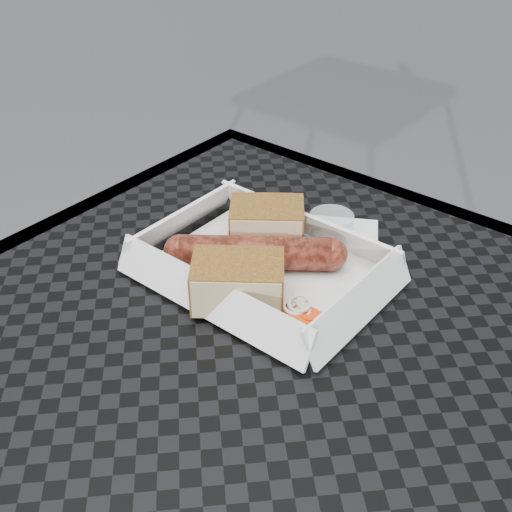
# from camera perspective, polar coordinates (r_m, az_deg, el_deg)

# --- Properties ---
(patio_table) EXTENTS (0.80, 0.80, 0.74)m
(patio_table) POSITION_cam_1_polar(r_m,az_deg,el_deg) (0.60, 1.93, -18.38)
(patio_table) COLOR black
(patio_table) RESTS_ON ground
(food_tray) EXTENTS (0.22, 0.15, 0.00)m
(food_tray) POSITION_cam_1_polar(r_m,az_deg,el_deg) (0.67, 0.54, -1.58)
(food_tray) COLOR white
(food_tray) RESTS_ON patio_table
(bratwurst) EXTENTS (0.16, 0.13, 0.04)m
(bratwurst) POSITION_cam_1_polar(r_m,az_deg,el_deg) (0.67, -0.07, 0.30)
(bratwurst) COLOR maroon
(bratwurst) RESTS_ON food_tray
(bread_near) EXTENTS (0.10, 0.09, 0.05)m
(bread_near) POSITION_cam_1_polar(r_m,az_deg,el_deg) (0.70, 0.96, 2.76)
(bread_near) COLOR brown
(bread_near) RESTS_ON food_tray
(bread_far) EXTENTS (0.11, 0.10, 0.05)m
(bread_far) POSITION_cam_1_polar(r_m,az_deg,el_deg) (0.62, -1.63, -2.28)
(bread_far) COLOR brown
(bread_far) RESTS_ON food_tray
(veg_garnish) EXTENTS (0.03, 0.03, 0.00)m
(veg_garnish) POSITION_cam_1_polar(r_m,az_deg,el_deg) (0.61, 3.81, -5.61)
(veg_garnish) COLOR #F13D0A
(veg_garnish) RESTS_ON food_tray
(napkin) EXTENTS (0.16, 0.16, 0.00)m
(napkin) POSITION_cam_1_polar(r_m,az_deg,el_deg) (0.73, 6.04, 1.04)
(napkin) COLOR white
(napkin) RESTS_ON patio_table
(condiment_cup_sauce) EXTENTS (0.05, 0.05, 0.03)m
(condiment_cup_sauce) POSITION_cam_1_polar(r_m,az_deg,el_deg) (0.70, 1.41, 1.39)
(condiment_cup_sauce) COLOR maroon
(condiment_cup_sauce) RESTS_ON patio_table
(condiment_cup_empty) EXTENTS (0.05, 0.05, 0.03)m
(condiment_cup_empty) POSITION_cam_1_polar(r_m,az_deg,el_deg) (0.73, 6.69, 2.62)
(condiment_cup_empty) COLOR silver
(condiment_cup_empty) RESTS_ON patio_table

